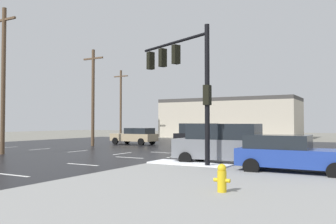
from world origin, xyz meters
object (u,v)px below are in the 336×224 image
(suv_black, at_px, (199,135))
(utility_pole_far, at_px, (93,95))
(utility_pole_mid, at_px, (3,78))
(utility_pole_distant, at_px, (121,103))
(sedan_blue, at_px, (291,154))
(traffic_signal_mast, at_px, (184,73))
(sedan_tan, at_px, (135,136))
(suv_grey, at_px, (224,143))
(fire_hydrant, at_px, (222,178))
(sedan_silver, at_px, (211,137))

(suv_black, relative_size, utility_pole_far, 0.56)
(utility_pole_mid, relative_size, utility_pole_distant, 1.07)
(sedan_blue, distance_m, suv_black, 14.03)
(traffic_signal_mast, bearing_deg, sedan_tan, -24.39)
(utility_pole_distant, bearing_deg, suv_grey, -43.74)
(fire_hydrant, distance_m, sedan_blue, 5.42)
(traffic_signal_mast, bearing_deg, utility_pole_mid, 24.73)
(traffic_signal_mast, bearing_deg, suv_grey, -121.45)
(utility_pole_distant, bearing_deg, traffic_signal_mast, -47.38)
(fire_hydrant, relative_size, suv_black, 0.16)
(traffic_signal_mast, bearing_deg, sedan_silver, -49.58)
(suv_grey, xyz_separation_m, utility_pole_distant, (-22.17, 21.21, 3.67))
(sedan_tan, xyz_separation_m, utility_pole_distant, (-8.98, 9.66, 3.90))
(sedan_tan, bearing_deg, traffic_signal_mast, 134.85)
(sedan_silver, bearing_deg, utility_pole_mid, -120.27)
(traffic_signal_mast, distance_m, fire_hydrant, 8.12)
(suv_black, bearing_deg, utility_pole_distant, 57.28)
(sedan_tan, relative_size, sedan_silver, 1.00)
(traffic_signal_mast, relative_size, sedan_tan, 1.39)
(utility_pole_far, bearing_deg, sedan_blue, -26.89)
(sedan_tan, xyz_separation_m, utility_pole_far, (-2.10, -3.66, 3.71))
(utility_pole_distant, bearing_deg, utility_pole_mid, -72.00)
(traffic_signal_mast, relative_size, suv_grey, 1.31)
(suv_black, distance_m, utility_pole_far, 10.51)
(utility_pole_far, bearing_deg, suv_black, 8.08)
(sedan_blue, height_order, suv_grey, suv_grey)
(fire_hydrant, bearing_deg, sedan_blue, 80.02)
(suv_grey, distance_m, utility_pole_far, 17.55)
(sedan_blue, relative_size, sedan_tan, 0.99)
(utility_pole_mid, bearing_deg, utility_pole_distant, 108.00)
(sedan_tan, distance_m, sedan_silver, 7.38)
(traffic_signal_mast, distance_m, utility_pole_far, 16.40)
(utility_pole_mid, bearing_deg, sedan_blue, -0.32)
(suv_black, bearing_deg, sedan_silver, 9.96)
(traffic_signal_mast, height_order, utility_pole_distant, utility_pole_distant)
(utility_pole_distant, bearing_deg, utility_pole_far, -62.69)
(fire_hydrant, xyz_separation_m, suv_black, (-7.93, 16.20, 0.55))
(fire_hydrant, distance_m, suv_grey, 7.36)
(sedan_blue, bearing_deg, utility_pole_mid, -179.77)
(sedan_tan, height_order, utility_pole_distant, utility_pole_distant)
(utility_pole_far, bearing_deg, fire_hydrant, -39.84)
(sedan_blue, bearing_deg, sedan_tan, 142.17)
(suv_black, height_order, utility_pole_far, utility_pole_far)
(fire_hydrant, relative_size, sedan_silver, 0.17)
(utility_pole_mid, relative_size, utility_pole_far, 1.12)
(suv_black, bearing_deg, utility_pole_mid, 141.95)
(sedan_blue, xyz_separation_m, utility_pole_mid, (-18.19, 0.10, 4.23))
(traffic_signal_mast, relative_size, utility_pole_distant, 0.70)
(utility_pole_far, xyz_separation_m, utility_pole_distant, (-6.88, 13.32, 0.19))
(suv_grey, bearing_deg, sedan_silver, -67.73)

